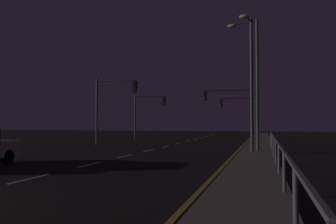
{
  "coord_description": "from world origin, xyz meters",
  "views": [
    {
      "loc": [
        7.22,
        -4.68,
        1.79
      ],
      "look_at": [
        -1.47,
        27.03,
        2.82
      ],
      "focal_mm": 37.53,
      "sensor_mm": 36.0,
      "label": 1
    }
  ],
  "objects": [
    {
      "name": "lane_markings_center",
      "position": [
        0.0,
        21.0,
        0.01
      ],
      "size": [
        0.14,
        50.0,
        0.01
      ],
      "color": "silver",
      "rests_on": "ground"
    },
    {
      "name": "traffic_light_mid_left",
      "position": [
        -4.82,
        31.39,
        3.47
      ],
      "size": [
        3.6,
        0.34,
        4.93
      ],
      "color": "#4C4C51",
      "rests_on": "ground"
    },
    {
      "name": "barrier_fence",
      "position": [
        7.68,
        10.35,
        0.88
      ],
      "size": [
        0.09,
        24.78,
        0.98
      ],
      "color": "#59595E",
      "rests_on": "sidewalk_right"
    },
    {
      "name": "street_lamp_median",
      "position": [
        6.59,
        17.02,
        4.84
      ],
      "size": [
        1.87,
        0.45,
        7.93
      ],
      "color": "#4C4C51",
      "rests_on": "sidewalk_right"
    },
    {
      "name": "street_lamp_across_street",
      "position": [
        6.49,
        15.67,
        4.69
      ],
      "size": [
        0.69,
        1.64,
        7.66
      ],
      "color": "#4C4C51",
      "rests_on": "sidewalk_right"
    },
    {
      "name": "lane_edge_line",
      "position": [
        5.57,
        22.5,
        0.01
      ],
      "size": [
        0.14,
        53.0,
        0.01
      ],
      "color": "gold",
      "rests_on": "ground"
    },
    {
      "name": "ground_plane",
      "position": [
        0.0,
        17.5,
        0.0
      ],
      "size": [
        112.0,
        112.0,
        0.0
      ],
      "primitive_type": "plane",
      "color": "black",
      "rests_on": "ground"
    },
    {
      "name": "traffic_light_near_right",
      "position": [
        3.93,
        31.13,
        3.87
      ],
      "size": [
        4.98,
        0.86,
        5.21
      ],
      "color": "#2D3033",
      "rests_on": "sidewalk_right"
    },
    {
      "name": "traffic_light_mid_right",
      "position": [
        4.33,
        38.0,
        3.6
      ],
      "size": [
        4.3,
        0.79,
        4.87
      ],
      "color": "#38383D",
      "rests_on": "sidewalk_right"
    },
    {
      "name": "traffic_light_far_right",
      "position": [
        -4.69,
        21.91,
        3.88
      ],
      "size": [
        3.66,
        0.35,
        5.53
      ],
      "color": "#4C4C51",
      "rests_on": "ground"
    },
    {
      "name": "sidewalk_right",
      "position": [
        6.83,
        17.5,
        0.07
      ],
      "size": [
        2.01,
        77.0,
        0.14
      ],
      "primitive_type": "cube",
      "color": "gray",
      "rests_on": "ground"
    }
  ]
}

